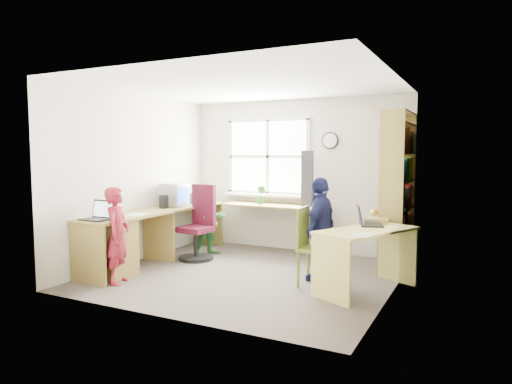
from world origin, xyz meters
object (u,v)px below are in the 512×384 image
person_navy (321,229)px  l_desk (152,235)px  laptop_right (367,221)px  person_green (211,219)px  person_red (117,235)px  cd_tower (307,178)px  right_desk (366,246)px  crt_monitor (174,195)px  swivel_chair (199,227)px  laptop_left (99,215)px  wooden_chair (312,243)px  bookshelf (398,195)px  potted_plant (261,195)px

person_navy → l_desk: bearing=-75.1°
laptop_right → person_green: person_green is taller
person_red → cd_tower: bearing=-53.1°
right_desk → person_red: person_red is taller
laptop_right → person_red: 2.97m
crt_monitor → laptop_right: bearing=-2.6°
swivel_chair → laptop_left: 1.59m
right_desk → laptop_right: bearing=128.1°
l_desk → right_desk: 2.84m
person_red → person_green: person_red is taller
wooden_chair → swivel_chair: bearing=164.7°
wooden_chair → person_navy: size_ratio=0.73×
laptop_right → person_red: person_red is taller
l_desk → bookshelf: bookshelf is taller
right_desk → potted_plant: bearing=169.2°
l_desk → person_navy: 2.28m
bookshelf → person_green: 2.74m
laptop_right → person_navy: size_ratio=0.33×
person_red → person_navy: 2.45m
right_desk → person_navy: 0.66m
cd_tower → person_green: 1.60m
l_desk → swivel_chair: 0.80m
wooden_chair → laptop_right: bearing=27.4°
wooden_chair → l_desk: bearing=-174.1°
wooden_chair → laptop_left: bearing=-158.5°
laptop_left → potted_plant: bearing=68.1°
bookshelf → wooden_chair: bearing=-122.0°
right_desk → person_green: 2.66m
laptop_right → potted_plant: potted_plant is taller
laptop_right → bookshelf: bearing=-30.6°
bookshelf → potted_plant: (-2.14, 0.23, -0.11)m
person_green → crt_monitor: bearing=131.1°
bookshelf → laptop_right: bookshelf is taller
laptop_right → person_navy: person_navy is taller
l_desk → bookshelf: 3.35m
laptop_right → person_green: (-2.48, 0.51, -0.22)m
bookshelf → potted_plant: size_ratio=7.18×
bookshelf → swivel_chair: (-2.70, -0.71, -0.53)m
crt_monitor → laptop_right: size_ratio=0.87×
crt_monitor → laptop_left: crt_monitor is taller
laptop_right → cd_tower: bearing=25.4°
crt_monitor → laptop_left: (0.02, -1.55, -0.12)m
crt_monitor → person_navy: size_ratio=0.29×
person_navy → wooden_chair: bearing=-3.8°
crt_monitor → laptop_left: 1.55m
potted_plant → person_red: 2.56m
right_desk → person_navy: (-0.61, 0.21, 0.12)m
bookshelf → swivel_chair: bookshelf is taller
person_red → person_green: size_ratio=1.05×
potted_plant → wooden_chair: bearing=-46.8°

